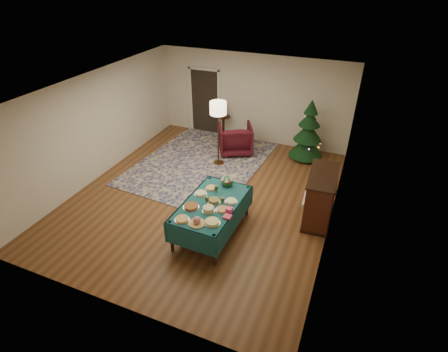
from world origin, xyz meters
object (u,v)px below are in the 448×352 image
at_px(potted_plant, 223,113).
at_px(piano, 320,197).
at_px(floor_lamp, 218,112).
at_px(side_table, 223,128).
at_px(christmas_tree, 308,133).
at_px(buffet_table, 212,209).
at_px(armchair, 235,138).
at_px(gift_box, 229,210).

distance_m(potted_plant, piano, 4.67).
distance_m(floor_lamp, potted_plant, 1.81).
xyz_separation_m(floor_lamp, piano, (3.02, -1.43, -1.00)).
bearing_deg(side_table, christmas_tree, -6.27).
height_order(buffet_table, armchair, armchair).
height_order(armchair, piano, piano).
bearing_deg(floor_lamp, gift_box, -63.03).
xyz_separation_m(gift_box, christmas_tree, (0.73, 4.20, 0.01)).
height_order(gift_box, potted_plant, potted_plant).
bearing_deg(piano, buffet_table, -146.11).
xyz_separation_m(gift_box, piano, (1.54, 1.46, -0.23)).
distance_m(armchair, side_table, 1.04).
distance_m(gift_box, floor_lamp, 3.34).
bearing_deg(potted_plant, buffet_table, -70.41).
bearing_deg(floor_lamp, christmas_tree, 30.54).
bearing_deg(piano, potted_plant, 139.32).
relative_size(side_table, potted_plant, 1.93).
distance_m(gift_box, christmas_tree, 4.27).
bearing_deg(gift_box, armchair, 109.05).
bearing_deg(christmas_tree, potted_plant, 173.73).
bearing_deg(potted_plant, armchair, -47.37).
xyz_separation_m(buffet_table, gift_box, (0.44, -0.13, 0.20)).
bearing_deg(floor_lamp, armchair, 77.66).
bearing_deg(side_table, potted_plant, 0.00).
relative_size(floor_lamp, christmas_tree, 1.03).
bearing_deg(gift_box, floor_lamp, 116.97).
relative_size(buffet_table, piano, 1.43).
height_order(armchair, christmas_tree, christmas_tree).
relative_size(floor_lamp, side_table, 2.37).
bearing_deg(potted_plant, piano, -40.68).
distance_m(potted_plant, christmas_tree, 2.75).
height_order(floor_lamp, christmas_tree, floor_lamp).
bearing_deg(floor_lamp, potted_plant, 107.91).
height_order(side_table, potted_plant, potted_plant).
relative_size(floor_lamp, potted_plant, 4.57).
bearing_deg(christmas_tree, buffet_table, -106.09).
xyz_separation_m(gift_box, potted_plant, (-1.99, 4.50, 0.10)).
relative_size(buffet_table, christmas_tree, 1.09).
bearing_deg(side_table, buffet_table, -70.41).
bearing_deg(side_table, floor_lamp, -72.09).
xyz_separation_m(floor_lamp, side_table, (-0.52, 1.60, -1.18)).
relative_size(gift_box, floor_lamp, 0.06).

